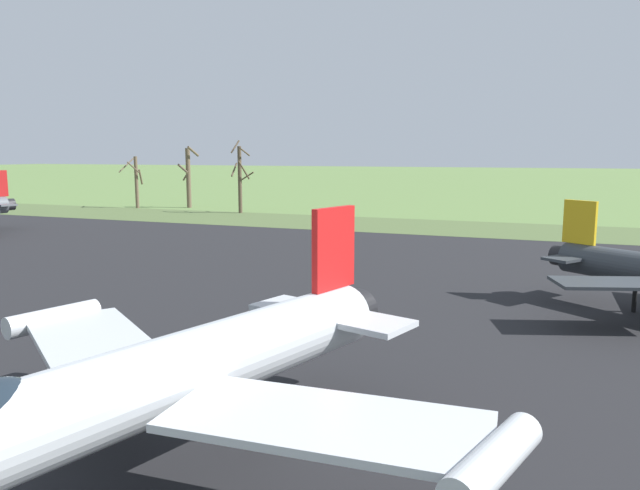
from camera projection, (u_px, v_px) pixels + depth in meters
The scene contains 6 objects.
asphalt_apron at pixel (165, 303), 27.58m from camera, with size 104.34×54.31×0.05m, color black.
grass_verge_strip at pixel (370, 224), 58.16m from camera, with size 164.34×12.00×0.06m, color #516538.
jet_fighter_rear_left at pixel (109, 396), 11.11m from camera, with size 13.67×17.12×5.41m.
bare_tree_far_left at pixel (136, 180), 75.33m from camera, with size 2.59×2.92×6.47m.
bare_tree_left_of_center at pixel (188, 176), 75.82m from camera, with size 2.34×2.06×7.74m.
bare_tree_center at pixel (240, 177), 68.52m from camera, with size 2.28×2.49×8.33m.
Camera 1 is at (16.31, -6.20, 6.83)m, focal length 33.73 mm.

